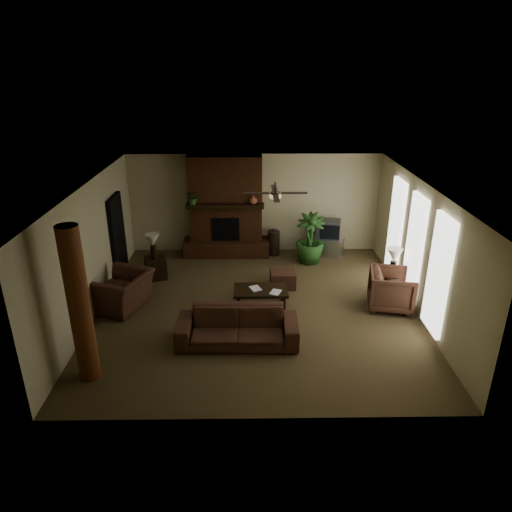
{
  "coord_description": "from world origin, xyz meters",
  "views": [
    {
      "loc": [
        -0.14,
        -9.19,
        5.13
      ],
      "look_at": [
        0.0,
        0.4,
        1.1
      ],
      "focal_mm": 32.75,
      "sensor_mm": 36.0,
      "label": 1
    }
  ],
  "objects_px": {
    "lamp_left": "(153,242)",
    "ottoman": "(283,279)",
    "sofa": "(237,322)",
    "coffee_table": "(261,291)",
    "armchair_right": "(392,288)",
    "armchair_left": "(121,286)",
    "lamp_right": "(394,257)",
    "floor_plant": "(309,249)",
    "tv_stand": "(327,246)",
    "side_table_right": "(390,285)",
    "log_column": "(79,306)",
    "floor_vase": "(274,240)",
    "side_table_left": "(156,268)"
  },
  "relations": [
    {
      "from": "sofa",
      "to": "armchair_right",
      "type": "height_order",
      "value": "armchair_right"
    },
    {
      "from": "coffee_table",
      "to": "lamp_right",
      "type": "distance_m",
      "value": 3.15
    },
    {
      "from": "log_column",
      "to": "lamp_right",
      "type": "relative_size",
      "value": 4.31
    },
    {
      "from": "coffee_table",
      "to": "sofa",
      "type": "bearing_deg",
      "value": -108.62
    },
    {
      "from": "sofa",
      "to": "floor_plant",
      "type": "bearing_deg",
      "value": 65.7
    },
    {
      "from": "tv_stand",
      "to": "floor_plant",
      "type": "relative_size",
      "value": 0.62
    },
    {
      "from": "armchair_left",
      "to": "coffee_table",
      "type": "bearing_deg",
      "value": 110.51
    },
    {
      "from": "coffee_table",
      "to": "side_table_right",
      "type": "bearing_deg",
      "value": 9.16
    },
    {
      "from": "coffee_table",
      "to": "lamp_left",
      "type": "distance_m",
      "value": 3.09
    },
    {
      "from": "coffee_table",
      "to": "log_column",
      "type": "bearing_deg",
      "value": -140.81
    },
    {
      "from": "lamp_left",
      "to": "ottoman",
      "type": "bearing_deg",
      "value": -8.38
    },
    {
      "from": "lamp_left",
      "to": "lamp_right",
      "type": "relative_size",
      "value": 1.0
    },
    {
      "from": "floor_vase",
      "to": "sofa",
      "type": "bearing_deg",
      "value": -101.63
    },
    {
      "from": "coffee_table",
      "to": "tv_stand",
      "type": "bearing_deg",
      "value": 56.95
    },
    {
      "from": "armchair_left",
      "to": "ottoman",
      "type": "distance_m",
      "value": 3.81
    },
    {
      "from": "sofa",
      "to": "armchair_left",
      "type": "relative_size",
      "value": 1.91
    },
    {
      "from": "floor_vase",
      "to": "armchair_left",
      "type": "bearing_deg",
      "value": -139.18
    },
    {
      "from": "coffee_table",
      "to": "floor_plant",
      "type": "bearing_deg",
      "value": 60.99
    },
    {
      "from": "sofa",
      "to": "ottoman",
      "type": "height_order",
      "value": "sofa"
    },
    {
      "from": "armchair_left",
      "to": "lamp_left",
      "type": "distance_m",
      "value": 1.62
    },
    {
      "from": "coffee_table",
      "to": "tv_stand",
      "type": "height_order",
      "value": "tv_stand"
    },
    {
      "from": "coffee_table",
      "to": "ottoman",
      "type": "distance_m",
      "value": 1.18
    },
    {
      "from": "log_column",
      "to": "floor_plant",
      "type": "height_order",
      "value": "log_column"
    },
    {
      "from": "tv_stand",
      "to": "lamp_right",
      "type": "height_order",
      "value": "lamp_right"
    },
    {
      "from": "ottoman",
      "to": "side_table_left",
      "type": "height_order",
      "value": "side_table_left"
    },
    {
      "from": "log_column",
      "to": "sofa",
      "type": "height_order",
      "value": "log_column"
    },
    {
      "from": "armchair_right",
      "to": "lamp_left",
      "type": "height_order",
      "value": "lamp_left"
    },
    {
      "from": "log_column",
      "to": "side_table_right",
      "type": "height_order",
      "value": "log_column"
    },
    {
      "from": "armchair_right",
      "to": "coffee_table",
      "type": "relative_size",
      "value": 0.81
    },
    {
      "from": "tv_stand",
      "to": "side_table_right",
      "type": "xyz_separation_m",
      "value": [
        1.08,
        -2.54,
        0.03
      ]
    },
    {
      "from": "armchair_left",
      "to": "floor_plant",
      "type": "height_order",
      "value": "armchair_left"
    },
    {
      "from": "armchair_left",
      "to": "armchair_right",
      "type": "bearing_deg",
      "value": 109.68
    },
    {
      "from": "tv_stand",
      "to": "log_column",
      "type": "bearing_deg",
      "value": -108.29
    },
    {
      "from": "sofa",
      "to": "side_table_right",
      "type": "xyz_separation_m",
      "value": [
        3.54,
        1.93,
        -0.18
      ]
    },
    {
      "from": "sofa",
      "to": "ottoman",
      "type": "distance_m",
      "value": 2.69
    },
    {
      "from": "sofa",
      "to": "lamp_right",
      "type": "xyz_separation_m",
      "value": [
        3.54,
        1.89,
        0.54
      ]
    },
    {
      "from": "floor_vase",
      "to": "side_table_right",
      "type": "relative_size",
      "value": 1.4
    },
    {
      "from": "floor_plant",
      "to": "side_table_left",
      "type": "xyz_separation_m",
      "value": [
        -4.01,
        -0.96,
        -0.11
      ]
    },
    {
      "from": "armchair_left",
      "to": "floor_vase",
      "type": "relative_size",
      "value": 1.6
    },
    {
      "from": "ottoman",
      "to": "side_table_right",
      "type": "xyz_separation_m",
      "value": [
        2.49,
        -0.53,
        0.08
      ]
    },
    {
      "from": "floor_plant",
      "to": "side_table_right",
      "type": "relative_size",
      "value": 2.49
    },
    {
      "from": "armchair_right",
      "to": "side_table_right",
      "type": "xyz_separation_m",
      "value": [
        0.15,
        0.59,
        -0.21
      ]
    },
    {
      "from": "tv_stand",
      "to": "side_table_left",
      "type": "distance_m",
      "value": 4.83
    },
    {
      "from": "log_column",
      "to": "coffee_table",
      "type": "relative_size",
      "value": 2.33
    },
    {
      "from": "armchair_right",
      "to": "floor_vase",
      "type": "xyz_separation_m",
      "value": [
        -2.46,
        3.16,
        -0.06
      ]
    },
    {
      "from": "coffee_table",
      "to": "armchair_right",
      "type": "bearing_deg",
      "value": -1.87
    },
    {
      "from": "sofa",
      "to": "lamp_left",
      "type": "height_order",
      "value": "lamp_left"
    },
    {
      "from": "sofa",
      "to": "side_table_left",
      "type": "relative_size",
      "value": 4.27
    },
    {
      "from": "log_column",
      "to": "floor_vase",
      "type": "xyz_separation_m",
      "value": [
        3.49,
        5.55,
        -0.97
      ]
    },
    {
      "from": "floor_plant",
      "to": "ottoman",
      "type": "bearing_deg",
      "value": -119.13
    }
  ]
}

